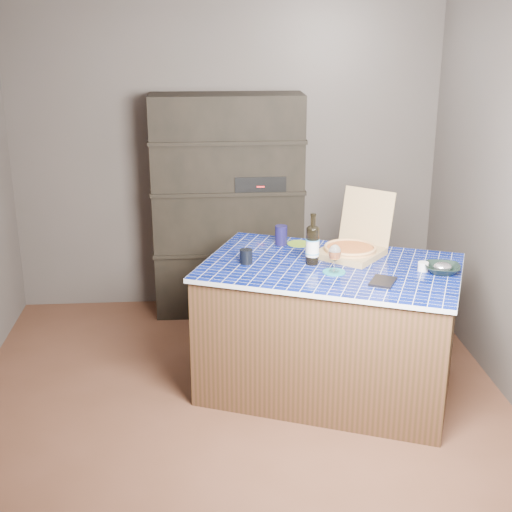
{
  "coord_description": "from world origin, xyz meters",
  "views": [
    {
      "loc": [
        -0.19,
        -4.07,
        2.38
      ],
      "look_at": [
        0.11,
        0.0,
        0.99
      ],
      "focal_mm": 50.0,
      "sensor_mm": 36.0,
      "label": 1
    }
  ],
  "objects": [
    {
      "name": "kitchen_island",
      "position": [
        0.6,
        0.12,
        0.44
      ],
      "size": [
        1.86,
        1.53,
        0.87
      ],
      "rotation": [
        0.0,
        0.0,
        -0.38
      ],
      "color": "#4F2F1F",
      "rests_on": "floor"
    },
    {
      "name": "dvd_case",
      "position": [
        0.86,
        -0.2,
        0.88
      ],
      "size": [
        0.2,
        0.23,
        0.01
      ],
      "primitive_type": "cube",
      "rotation": [
        0.0,
        0.0,
        -0.48
      ],
      "color": "black",
      "rests_on": "kitchen_island"
    },
    {
      "name": "teal_trivet",
      "position": [
        0.6,
        -0.0,
        0.88
      ],
      "size": [
        0.14,
        0.14,
        0.01
      ],
      "primitive_type": "cylinder",
      "color": "#177078",
      "rests_on": "kitchen_island"
    },
    {
      "name": "white_jar",
      "position": [
        1.15,
        -0.01,
        0.9
      ],
      "size": [
        0.06,
        0.06,
        0.06
      ],
      "primitive_type": "cylinder",
      "color": "silver",
      "rests_on": "kitchen_island"
    },
    {
      "name": "wine_glass",
      "position": [
        0.6,
        -0.0,
        1.0
      ],
      "size": [
        0.08,
        0.08,
        0.17
      ],
      "color": "white",
      "rests_on": "teal_trivet"
    },
    {
      "name": "room",
      "position": [
        0.0,
        0.0,
        1.25
      ],
      "size": [
        3.5,
        3.5,
        3.5
      ],
      "color": "brown",
      "rests_on": "ground"
    },
    {
      "name": "green_trivet",
      "position": [
        0.46,
        0.58,
        0.88
      ],
      "size": [
        0.16,
        0.16,
        0.01
      ],
      "primitive_type": "cylinder",
      "color": "olive",
      "rests_on": "kitchen_island"
    },
    {
      "name": "shelving_unit",
      "position": [
        0.0,
        1.53,
        0.9
      ],
      "size": [
        1.2,
        0.41,
        1.8
      ],
      "color": "black",
      "rests_on": "floor"
    },
    {
      "name": "tumbler",
      "position": [
        0.07,
        0.21,
        0.92
      ],
      "size": [
        0.08,
        0.08,
        0.09
      ],
      "primitive_type": "cylinder",
      "color": "black",
      "rests_on": "kitchen_island"
    },
    {
      "name": "pizza_box",
      "position": [
        0.77,
        0.31,
        0.93
      ],
      "size": [
        0.57,
        0.58,
        0.4
      ],
      "rotation": [
        0.0,
        0.0,
        -0.69
      ],
      "color": "#A38654",
      "rests_on": "kitchen_island"
    },
    {
      "name": "navy_cup",
      "position": [
        0.33,
        0.58,
        0.94
      ],
      "size": [
        0.08,
        0.08,
        0.13
      ],
      "primitive_type": "cylinder",
      "color": "#110E34",
      "rests_on": "kitchen_island"
    },
    {
      "name": "bowl",
      "position": [
        1.26,
        -0.06,
        0.9
      ],
      "size": [
        0.26,
        0.26,
        0.05
      ],
      "primitive_type": "imported",
      "rotation": [
        0.0,
        0.0,
        -0.27
      ],
      "color": "black",
      "rests_on": "kitchen_island"
    },
    {
      "name": "mead_bottle",
      "position": [
        0.49,
        0.17,
        1.01
      ],
      "size": [
        0.09,
        0.09,
        0.33
      ],
      "color": "black",
      "rests_on": "kitchen_island"
    },
    {
      "name": "foil_contents",
      "position": [
        1.26,
        -0.06,
        0.91
      ],
      "size": [
        0.12,
        0.1,
        0.05
      ],
      "primitive_type": "ellipsoid",
      "color": "silver",
      "rests_on": "bowl"
    }
  ]
}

